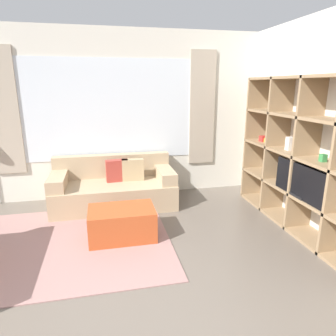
{
  "coord_description": "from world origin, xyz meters",
  "views": [
    {
      "loc": [
        -0.12,
        -1.64,
        1.83
      ],
      "look_at": [
        0.64,
        1.84,
        0.85
      ],
      "focal_mm": 32.0,
      "sensor_mm": 36.0,
      "label": 1
    }
  ],
  "objects": [
    {
      "name": "shelving_unit",
      "position": [
        2.36,
        1.54,
        0.97
      ],
      "size": [
        0.39,
        2.57,
        1.95
      ],
      "color": "silver",
      "rests_on": "ground_plane"
    },
    {
      "name": "wall_back",
      "position": [
        0.0,
        3.37,
        1.36
      ],
      "size": [
        6.25,
        0.11,
        2.7
      ],
      "color": "silver",
      "rests_on": "ground_plane"
    },
    {
      "name": "wall_right",
      "position": [
        2.56,
        1.67,
        1.35
      ],
      "size": [
        0.07,
        4.54,
        2.7
      ],
      "primitive_type": "cube",
      "color": "silver",
      "rests_on": "ground_plane"
    },
    {
      "name": "ottoman",
      "position": [
        0.05,
        1.78,
        0.19
      ],
      "size": [
        0.8,
        0.53,
        0.39
      ],
      "color": "#B74C23",
      "rests_on": "ground_plane"
    },
    {
      "name": "couch_main",
      "position": [
        0.0,
        2.89,
        0.28
      ],
      "size": [
        1.85,
        0.88,
        0.75
      ],
      "color": "tan",
      "rests_on": "ground_plane"
    },
    {
      "name": "area_rug",
      "position": [
        -0.82,
        1.77,
        0.01
      ],
      "size": [
        2.84,
        2.05,
        0.01
      ],
      "primitive_type": "cube",
      "color": "gray",
      "rests_on": "ground_plane"
    }
  ]
}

